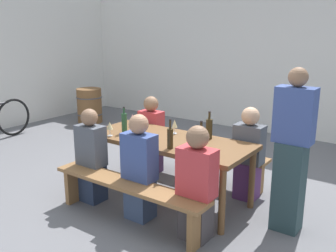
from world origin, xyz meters
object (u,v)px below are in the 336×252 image
object	(u,v)px
wine_glass_0	(132,118)
seated_guest_near_2	(197,186)
seated_guest_far_1	(248,155)
standing_host	(291,155)
seated_guest_near_0	(91,158)
tasting_table	(168,145)
wine_glass_1	(110,126)
seated_guest_near_1	(140,170)
wine_bottle_3	(170,138)
wine_barrel	(89,105)
wine_glass_2	(175,124)
bench_far	(199,155)
wine_bottle_2	(201,141)
seated_guest_far_0	(151,136)
wine_bottle_1	(124,123)
wine_bottle_0	(209,128)
bench_near	(128,191)

from	to	relation	value
wine_glass_0	seated_guest_near_2	world-z (taller)	seated_guest_near_2
seated_guest_far_1	standing_host	size ratio (longest dim) A/B	0.68
seated_guest_near_0	wine_glass_0	bearing A→B (deg)	0.70
standing_host	seated_guest_near_0	bearing A→B (deg)	18.43
tasting_table	seated_guest_near_2	world-z (taller)	seated_guest_near_2
wine_glass_1	seated_guest_near_1	size ratio (longest dim) A/B	0.15
wine_bottle_3	seated_guest_near_2	world-z (taller)	seated_guest_near_2
tasting_table	wine_barrel	size ratio (longest dim) A/B	2.70
seated_guest_near_1	seated_guest_far_1	world-z (taller)	seated_guest_near_1
wine_glass_2	seated_guest_near_1	size ratio (longest dim) A/B	0.15
seated_guest_near_0	standing_host	bearing A→B (deg)	-71.57
bench_far	seated_guest_near_0	distance (m)	1.46
wine_glass_2	seated_guest_near_0	distance (m)	1.06
wine_bottle_2	wine_glass_2	world-z (taller)	wine_bottle_2
seated_guest_far_0	wine_barrel	world-z (taller)	seated_guest_far_0
wine_bottle_1	wine_glass_2	world-z (taller)	wine_bottle_1
tasting_table	wine_barrel	bearing A→B (deg)	149.88
standing_host	wine_glass_1	bearing A→B (deg)	12.47
wine_bottle_1	seated_guest_near_2	world-z (taller)	seated_guest_near_2
wine_bottle_1	wine_bottle_2	distance (m)	1.17
wine_bottle_0	wine_glass_1	xyz separation A→B (m)	(-1.01, -0.58, -0.00)
bench_far	seated_guest_near_1	size ratio (longest dim) A/B	1.64
seated_guest_near_0	wine_barrel	world-z (taller)	seated_guest_near_0
seated_guest_near_2	bench_near	bearing A→B (deg)	101.43
bench_far	wine_bottle_2	world-z (taller)	wine_bottle_2
bench_far	seated_guest_near_0	bearing A→B (deg)	-118.29
seated_guest_near_2	tasting_table	bearing A→B (deg)	52.74
wine_glass_2	seated_guest_near_0	size ratio (longest dim) A/B	0.16
wine_bottle_3	seated_guest_near_2	bearing A→B (deg)	-28.77
tasting_table	seated_guest_far_1	size ratio (longest dim) A/B	1.77
wine_bottle_3	standing_host	distance (m)	1.23
wine_barrel	tasting_table	bearing A→B (deg)	-30.12
bench_far	seated_guest_near_0	xyz separation A→B (m)	(-0.69, -1.28, 0.18)
bench_far	wine_bottle_3	distance (m)	1.15
wine_glass_0	wine_barrel	xyz separation A→B (m)	(-2.89, 1.91, -0.49)
wine_barrel	wine_glass_0	bearing A→B (deg)	-33.37
wine_bottle_0	seated_guest_far_0	bearing A→B (deg)	164.73
tasting_table	seated_guest_far_0	bearing A→B (deg)	140.88
tasting_table	wine_barrel	world-z (taller)	tasting_table
wine_glass_0	wine_bottle_0	bearing A→B (deg)	4.79
wine_bottle_1	seated_guest_near_2	distance (m)	1.43
wine_glass_0	wine_glass_2	size ratio (longest dim) A/B	0.95
wine_bottle_3	wine_glass_2	size ratio (longest dim) A/B	1.83
bench_near	seated_guest_far_1	world-z (taller)	seated_guest_far_1
seated_guest_far_1	wine_barrel	distance (m)	4.61
wine_glass_2	seated_guest_near_2	bearing A→B (deg)	-44.30
bench_near	seated_guest_far_0	world-z (taller)	seated_guest_far_0
bench_far	tasting_table	bearing A→B (deg)	-90.00
bench_near	wine_bottle_2	size ratio (longest dim) A/B	5.44
wine_bottle_0	standing_host	bearing A→B (deg)	-7.92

